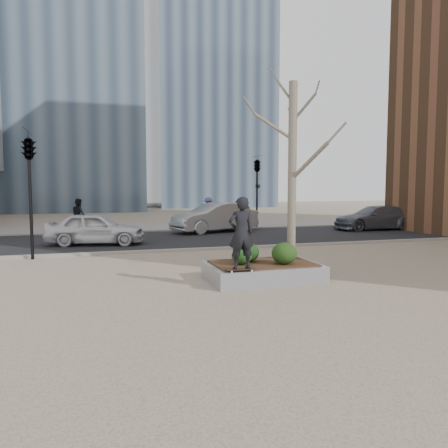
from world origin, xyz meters
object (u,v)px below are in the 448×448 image
object	(u,v)px
police_car	(95,228)
skateboard	(241,270)
skateboarder	(241,233)
planter	(263,272)

from	to	relation	value
police_car	skateboard	bearing A→B (deg)	-149.63
skateboard	police_car	size ratio (longest dim) A/B	0.19
skateboard	skateboarder	size ratio (longest dim) A/B	0.43
skateboard	planter	bearing A→B (deg)	45.24
skateboard	skateboarder	bearing A→B (deg)	0.00
planter	skateboarder	distance (m)	1.76
skateboard	police_car	world-z (taller)	police_car
skateboarder	skateboard	bearing A→B (deg)	180.00
planter	police_car	xyz separation A→B (m)	(-4.31, 8.95, 0.51)
planter	skateboarder	size ratio (longest dim) A/B	1.67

